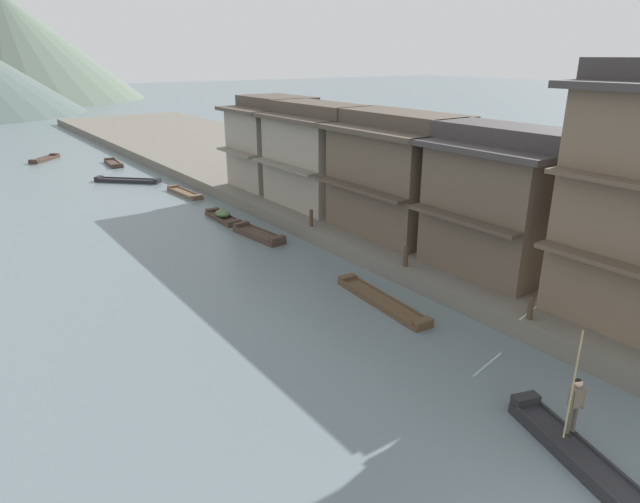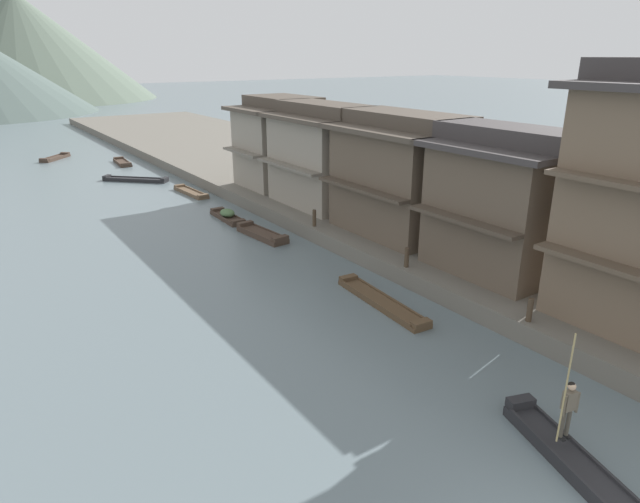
# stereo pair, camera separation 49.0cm
# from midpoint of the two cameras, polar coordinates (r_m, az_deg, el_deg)

# --- Properties ---
(riverbank_right) EXTENTS (18.00, 110.00, 0.79)m
(riverbank_right) POSITION_cam_midpoint_polar(r_m,az_deg,el_deg) (42.53, 0.75, 7.41)
(riverbank_right) COLOR #6B665B
(riverbank_right) RESTS_ON ground
(boat_foreground_poled) EXTENTS (2.52, 5.52, 0.56)m
(boat_foreground_poled) POSITION_cam_midpoint_polar(r_m,az_deg,el_deg) (15.50, 25.84, -19.88)
(boat_foreground_poled) COLOR #232326
(boat_foreground_poled) RESTS_ON ground
(boatman_person) EXTENTS (0.57, 0.31, 3.04)m
(boatman_person) POSITION_cam_midpoint_polar(r_m,az_deg,el_deg) (15.19, 24.32, -14.01)
(boatman_person) COLOR black
(boatman_person) RESTS_ON boat_foreground_poled
(boat_moored_nearest) EXTENTS (4.44, 4.39, 0.39)m
(boat_moored_nearest) POSITION_cam_midpoint_polar(r_m,az_deg,el_deg) (46.56, -19.77, 7.00)
(boat_moored_nearest) COLOR #232326
(boat_moored_nearest) RESTS_ON ground
(boat_moored_second) EXTENTS (1.01, 3.56, 0.65)m
(boat_moored_second) POSITION_cam_midpoint_polar(r_m,az_deg,el_deg) (34.12, -10.54, 3.64)
(boat_moored_second) COLOR #423328
(boat_moored_second) RESTS_ON ground
(boat_moored_third) EXTENTS (1.25, 3.92, 0.39)m
(boat_moored_third) POSITION_cam_midpoint_polar(r_m,az_deg,el_deg) (54.54, -21.06, 8.61)
(boat_moored_third) COLOR #423328
(boat_moored_third) RESTS_ON ground
(boat_moored_far) EXTENTS (1.13, 4.30, 0.35)m
(boat_moored_far) POSITION_cam_midpoint_polar(r_m,az_deg,el_deg) (41.08, -14.33, 5.95)
(boat_moored_far) COLOR brown
(boat_moored_far) RESTS_ON ground
(boat_midriver_drifting) EXTENTS (1.39, 3.90, 0.48)m
(boat_midriver_drifting) POSITION_cam_midpoint_polar(r_m,az_deg,el_deg) (30.53, -6.89, 1.76)
(boat_midriver_drifting) COLOR #423328
(boat_midriver_drifting) RESTS_ON ground
(boat_midriver_upstream) EXTENTS (1.27, 5.40, 0.36)m
(boat_midriver_upstream) POSITION_cam_midpoint_polar(r_m,az_deg,el_deg) (22.43, 5.86, -5.21)
(boat_midriver_upstream) COLOR brown
(boat_midriver_upstream) RESTS_ON ground
(boat_crossing_west) EXTENTS (3.22, 3.43, 0.40)m
(boat_crossing_west) POSITION_cam_midpoint_polar(r_m,az_deg,el_deg) (59.52, -27.10, 8.61)
(boat_crossing_west) COLOR #423328
(boat_crossing_west) RESTS_ON ground
(house_waterfront_second) EXTENTS (5.27, 6.21, 6.14)m
(house_waterfront_second) POSITION_cam_midpoint_polar(r_m,az_deg,el_deg) (24.17, 17.81, 5.07)
(house_waterfront_second) COLOR brown
(house_waterfront_second) RESTS_ON riverbank_right
(house_waterfront_tall) EXTENTS (5.97, 7.26, 6.14)m
(house_waterfront_tall) POSITION_cam_midpoint_polar(r_m,az_deg,el_deg) (28.65, 7.84, 8.03)
(house_waterfront_tall) COLOR brown
(house_waterfront_tall) RESTS_ON riverbank_right
(house_waterfront_narrow) EXTENTS (5.57, 7.10, 6.14)m
(house_waterfront_narrow) POSITION_cam_midpoint_polar(r_m,az_deg,el_deg) (33.87, -0.58, 10.04)
(house_waterfront_narrow) COLOR gray
(house_waterfront_narrow) RESTS_ON riverbank_right
(house_waterfront_far) EXTENTS (6.99, 5.48, 6.14)m
(house_waterfront_far) POSITION_cam_midpoint_polar(r_m,az_deg,el_deg) (39.25, -4.86, 11.36)
(house_waterfront_far) COLOR gray
(house_waterfront_far) RESTS_ON riverbank_right
(mooring_post_dock_near) EXTENTS (0.20, 0.20, 0.86)m
(mooring_post_dock_near) POSITION_cam_midpoint_polar(r_m,az_deg,el_deg) (20.52, 20.56, -5.55)
(mooring_post_dock_near) COLOR #473828
(mooring_post_dock_near) RESTS_ON riverbank_right
(mooring_post_dock_mid) EXTENTS (0.20, 0.20, 0.88)m
(mooring_post_dock_mid) POSITION_cam_midpoint_polar(r_m,az_deg,el_deg) (24.19, 8.40, -0.55)
(mooring_post_dock_mid) COLOR #473828
(mooring_post_dock_mid) RESTS_ON riverbank_right
(mooring_post_dock_far) EXTENTS (0.20, 0.20, 0.91)m
(mooring_post_dock_far) POSITION_cam_midpoint_polar(r_m,az_deg,el_deg) (29.61, -1.40, 3.52)
(mooring_post_dock_far) COLOR #473828
(mooring_post_dock_far) RESTS_ON riverbank_right
(hill_far_east) EXTENTS (55.37, 55.37, 22.65)m
(hill_far_east) POSITION_cam_midpoint_polar(r_m,az_deg,el_deg) (144.01, -30.09, 18.10)
(hill_far_east) COLOR #5B6B5B
(hill_far_east) RESTS_ON ground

